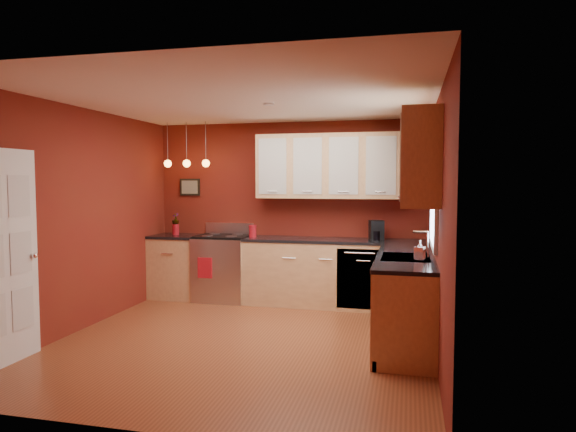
% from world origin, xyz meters
% --- Properties ---
extents(floor, '(4.20, 4.20, 0.00)m').
position_xyz_m(floor, '(0.00, 0.00, 0.00)').
color(floor, brown).
rests_on(floor, ground).
extents(ceiling, '(4.00, 4.20, 0.02)m').
position_xyz_m(ceiling, '(0.00, 0.00, 2.60)').
color(ceiling, white).
rests_on(ceiling, wall_back).
extents(wall_back, '(4.00, 0.02, 2.60)m').
position_xyz_m(wall_back, '(0.00, 2.10, 1.30)').
color(wall_back, maroon).
rests_on(wall_back, floor).
extents(wall_front, '(4.00, 0.02, 2.60)m').
position_xyz_m(wall_front, '(0.00, -2.10, 1.30)').
color(wall_front, maroon).
rests_on(wall_front, floor).
extents(wall_left, '(0.02, 4.20, 2.60)m').
position_xyz_m(wall_left, '(-2.00, 0.00, 1.30)').
color(wall_left, maroon).
rests_on(wall_left, floor).
extents(wall_right, '(0.02, 4.20, 2.60)m').
position_xyz_m(wall_right, '(2.00, 0.00, 1.30)').
color(wall_right, maroon).
rests_on(wall_right, floor).
extents(base_cabinets_back_left, '(0.70, 0.60, 0.90)m').
position_xyz_m(base_cabinets_back_left, '(-1.65, 1.80, 0.45)').
color(base_cabinets_back_left, '#E3B279').
rests_on(base_cabinets_back_left, floor).
extents(base_cabinets_back_right, '(2.54, 0.60, 0.90)m').
position_xyz_m(base_cabinets_back_right, '(0.73, 1.80, 0.45)').
color(base_cabinets_back_right, '#E3B279').
rests_on(base_cabinets_back_right, floor).
extents(base_cabinets_right, '(0.60, 2.10, 0.90)m').
position_xyz_m(base_cabinets_right, '(1.70, 0.45, 0.45)').
color(base_cabinets_right, '#E3B279').
rests_on(base_cabinets_right, floor).
extents(counter_back_left, '(0.70, 0.62, 0.04)m').
position_xyz_m(counter_back_left, '(-1.65, 1.80, 0.92)').
color(counter_back_left, black).
rests_on(counter_back_left, base_cabinets_back_left).
extents(counter_back_right, '(2.54, 0.62, 0.04)m').
position_xyz_m(counter_back_right, '(0.73, 1.80, 0.92)').
color(counter_back_right, black).
rests_on(counter_back_right, base_cabinets_back_right).
extents(counter_right, '(0.62, 2.10, 0.04)m').
position_xyz_m(counter_right, '(1.70, 0.45, 0.92)').
color(counter_right, black).
rests_on(counter_right, base_cabinets_right).
extents(gas_range, '(0.76, 0.64, 1.11)m').
position_xyz_m(gas_range, '(-0.92, 1.80, 0.48)').
color(gas_range, '#BCBCC1').
rests_on(gas_range, floor).
extents(dishwasher_front, '(0.60, 0.02, 0.80)m').
position_xyz_m(dishwasher_front, '(1.10, 1.51, 0.45)').
color(dishwasher_front, '#BCBCC1').
rests_on(dishwasher_front, base_cabinets_back_right).
extents(sink, '(0.50, 0.70, 0.33)m').
position_xyz_m(sink, '(1.70, 0.30, 0.92)').
color(sink, gray).
rests_on(sink, counter_right).
extents(window, '(0.06, 1.02, 1.22)m').
position_xyz_m(window, '(1.97, 0.30, 1.69)').
color(window, white).
rests_on(window, wall_right).
extents(door_left_wall, '(0.12, 0.82, 2.05)m').
position_xyz_m(door_left_wall, '(-1.97, -1.20, 1.03)').
color(door_left_wall, white).
rests_on(door_left_wall, floor).
extents(upper_cabinets_back, '(2.00, 0.35, 0.90)m').
position_xyz_m(upper_cabinets_back, '(0.60, 1.93, 1.95)').
color(upper_cabinets_back, '#E3B279').
rests_on(upper_cabinets_back, wall_back).
extents(upper_cabinets_right, '(0.35, 1.95, 0.90)m').
position_xyz_m(upper_cabinets_right, '(1.82, 0.32, 1.95)').
color(upper_cabinets_right, '#E3B279').
rests_on(upper_cabinets_right, wall_right).
extents(wall_picture, '(0.32, 0.03, 0.26)m').
position_xyz_m(wall_picture, '(-1.55, 2.08, 1.65)').
color(wall_picture, black).
rests_on(wall_picture, wall_back).
extents(pendant_lights, '(0.71, 0.11, 0.66)m').
position_xyz_m(pendant_lights, '(-1.45, 1.75, 2.01)').
color(pendant_lights, gray).
rests_on(pendant_lights, ceiling).
extents(red_canister, '(0.11, 0.11, 0.17)m').
position_xyz_m(red_canister, '(-0.45, 1.76, 1.03)').
color(red_canister, '#AE121E').
rests_on(red_canister, counter_back_right).
extents(red_vase, '(0.10, 0.10, 0.16)m').
position_xyz_m(red_vase, '(-1.67, 1.81, 1.02)').
color(red_vase, '#AE121E').
rests_on(red_vase, counter_back_left).
extents(flowers, '(0.13, 0.13, 0.19)m').
position_xyz_m(flowers, '(-1.67, 1.81, 1.17)').
color(flowers, '#AE121E').
rests_on(flowers, red_vase).
extents(coffee_maker, '(0.22, 0.22, 0.27)m').
position_xyz_m(coffee_maker, '(1.29, 1.85, 1.06)').
color(coffee_maker, black).
rests_on(coffee_maker, counter_back_right).
extents(soap_pump, '(0.12, 0.12, 0.21)m').
position_xyz_m(soap_pump, '(1.84, 0.08, 1.04)').
color(soap_pump, white).
rests_on(soap_pump, counter_right).
extents(dish_towel, '(0.21, 0.01, 0.29)m').
position_xyz_m(dish_towel, '(-1.07, 1.47, 0.52)').
color(dish_towel, '#AE121E').
rests_on(dish_towel, gas_range).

